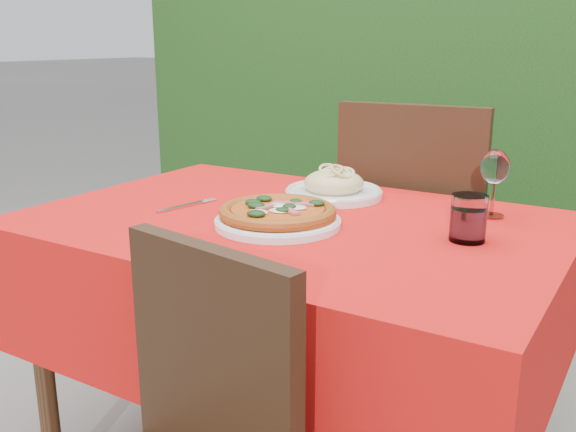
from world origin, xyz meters
The scene contains 8 objects.
hedge centered at (0.00, 1.55, 0.92)m, with size 3.20×0.55×1.78m.
dining_table centered at (0.00, 0.00, 0.60)m, with size 1.26×0.86×0.75m.
chair_far centered at (0.10, 0.60, 0.56)m, with size 0.48×0.48×0.99m.
pizza_plate centered at (0.01, -0.07, 0.77)m, with size 0.30×0.30×0.06m.
pasta_plate centered at (-0.01, 0.25, 0.78)m, with size 0.27×0.27×0.08m.
water_glass centered at (0.41, 0.04, 0.79)m, with size 0.08×0.08×0.10m.
wine_glass centered at (0.41, 0.26, 0.86)m, with size 0.07×0.07×0.17m.
fork centered at (-0.29, -0.06, 0.75)m, with size 0.03×0.20×0.01m, color #B8B9C0.
Camera 1 is at (0.77, -1.28, 1.17)m, focal length 40.00 mm.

